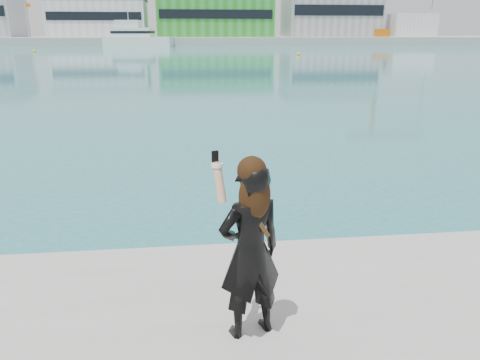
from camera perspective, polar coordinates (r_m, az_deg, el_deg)
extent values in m
plane|color=#1B7C80|center=(5.31, 2.26, -20.10)|extent=(500.00, 500.00, 0.00)
cube|color=#9E9E99|center=(134.16, -6.73, 16.53)|extent=(320.00, 40.00, 2.00)
cube|color=silver|center=(133.89, -16.77, 18.30)|extent=(24.00, 15.00, 9.00)
cube|color=black|center=(126.41, -17.37, 18.54)|extent=(22.80, 0.20, 1.98)
cube|color=#278B22|center=(132.48, -3.16, 19.21)|extent=(30.00, 16.00, 10.00)
cube|color=black|center=(124.42, -2.90, 19.55)|extent=(28.50, 0.20, 2.20)
cube|color=gray|center=(138.35, 10.99, 19.28)|extent=(25.00, 15.00, 12.00)
cube|color=black|center=(131.13, 12.05, 19.59)|extent=(23.75, 0.20, 2.64)
cube|color=silver|center=(144.46, 19.91, 17.31)|extent=(12.00, 10.00, 6.00)
cube|color=orange|center=(136.70, 16.66, 16.81)|extent=(4.00, 4.00, 2.00)
cylinder|color=silver|center=(130.62, -24.52, 17.32)|extent=(0.16, 0.16, 8.00)
cube|color=#D0680C|center=(130.56, -24.45, 18.84)|extent=(1.20, 0.04, 0.80)
cylinder|color=silver|center=(127.21, 3.73, 18.81)|extent=(0.16, 0.16, 8.00)
cube|color=#D0680C|center=(127.44, 4.05, 20.33)|extent=(1.20, 0.04, 0.80)
cube|color=white|center=(115.11, -12.41, 16.15)|extent=(17.01, 8.23, 2.19)
cube|color=white|center=(115.38, -12.93, 17.16)|extent=(9.75, 5.83, 2.00)
cube|color=white|center=(115.70, -13.44, 18.03)|extent=(6.03, 4.28, 1.64)
cube|color=black|center=(115.38, -12.93, 17.16)|extent=(9.95, 5.96, 0.55)
cylinder|color=silver|center=(115.74, -13.50, 18.88)|extent=(0.15, 0.15, 1.82)
sphere|color=yellow|center=(71.34, 7.14, 14.87)|extent=(0.50, 0.50, 0.50)
sphere|color=yellow|center=(87.68, -23.77, 14.06)|extent=(0.50, 0.50, 0.50)
imported|color=black|center=(3.82, 1.25, -8.82)|extent=(0.63, 0.51, 1.49)
sphere|color=black|center=(3.55, 1.46, 1.14)|extent=(0.23, 0.23, 0.23)
ellipsoid|color=black|center=(3.56, 1.79, -1.98)|extent=(0.25, 0.13, 0.40)
cylinder|color=tan|center=(3.60, -2.54, -0.30)|extent=(0.12, 0.19, 0.32)
cylinder|color=white|center=(3.60, -2.81, 1.83)|extent=(0.09, 0.09, 0.03)
cube|color=black|center=(3.62, -3.06, 2.75)|extent=(0.06, 0.03, 0.11)
cube|color=#4C2D14|center=(3.64, 2.29, -5.07)|extent=(0.20, 0.08, 0.30)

